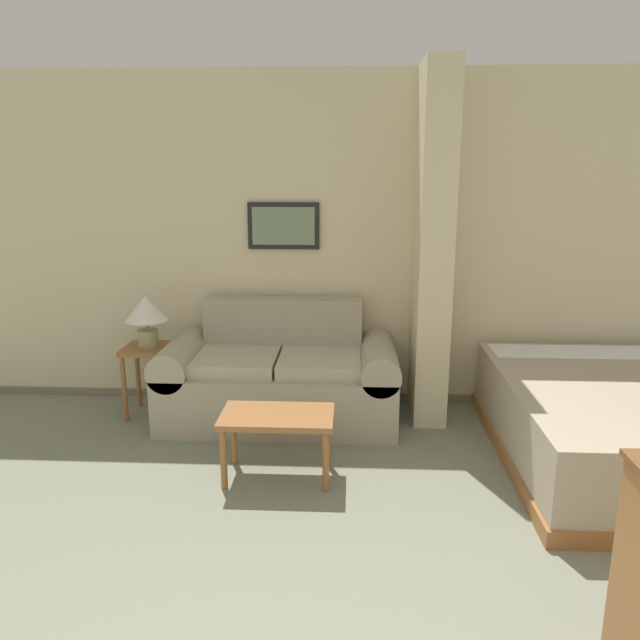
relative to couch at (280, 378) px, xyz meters
name	(u,v)px	position (x,y,z in m)	size (l,w,h in m)	color
wall_back	(342,243)	(0.46, 0.49, 0.97)	(7.22, 0.16, 2.60)	beige
wall_partition_pillar	(433,248)	(1.13, 0.14, 0.98)	(0.24, 0.57, 2.60)	beige
couch	(280,378)	(0.00, 0.00, 0.00)	(1.77, 0.84, 0.88)	tan
coffee_table	(277,423)	(0.09, -0.94, 0.04)	(0.69, 0.41, 0.42)	#996033
side_table	(150,361)	(-1.01, 0.03, 0.11)	(0.37, 0.37, 0.55)	#996033
table_lamp	(146,312)	(-1.01, 0.03, 0.49)	(0.32, 0.32, 0.39)	tan
bed	(637,423)	(2.39, -0.61, -0.06)	(1.73, 2.00, 0.53)	#996033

